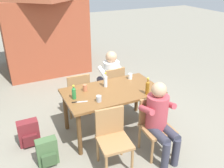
{
  "coord_description": "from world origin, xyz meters",
  "views": [
    {
      "loc": [
        -1.56,
        -3.25,
        2.62
      ],
      "look_at": [
        0.0,
        0.0,
        0.9
      ],
      "focal_mm": 39.12,
      "sensor_mm": 36.0,
      "label": 1
    }
  ],
  "objects": [
    {
      "name": "chair_far_right",
      "position": [
        0.36,
        0.75,
        0.49
      ],
      "size": [
        0.46,
        0.46,
        0.87
      ],
      "color": "#A37547",
      "rests_on": "ground_plane"
    },
    {
      "name": "bottle_green",
      "position": [
        -0.65,
        0.01,
        0.88
      ],
      "size": [
        0.06,
        0.06,
        0.23
      ],
      "color": "#287A38",
      "rests_on": "dining_table"
    },
    {
      "name": "dining_table",
      "position": [
        0.0,
        0.0,
        0.68
      ],
      "size": [
        1.6,
        0.9,
        0.78
      ],
      "color": "brown",
      "rests_on": "ground_plane"
    },
    {
      "name": "chair_far_left",
      "position": [
        -0.36,
        0.75,
        0.49
      ],
      "size": [
        0.46,
        0.46,
        0.87
      ],
      "color": "#A37547",
      "rests_on": "ground_plane"
    },
    {
      "name": "backpack_by_near_side",
      "position": [
        -1.21,
        -0.36,
        0.2
      ],
      "size": [
        0.3,
        0.2,
        0.43
      ],
      "color": "#47663D",
      "rests_on": "ground_plane"
    },
    {
      "name": "person_in_plaid_shirt",
      "position": [
        0.36,
        0.86,
        0.66
      ],
      "size": [
        0.47,
        0.61,
        1.18
      ],
      "color": "white",
      "rests_on": "ground_plane"
    },
    {
      "name": "bottle_amber",
      "position": [
        0.46,
        -0.35,
        0.9
      ],
      "size": [
        0.06,
        0.06,
        0.28
      ],
      "color": "#996019",
      "rests_on": "dining_table"
    },
    {
      "name": "cup_white",
      "position": [
        0.5,
        0.28,
        0.83
      ],
      "size": [
        0.08,
        0.08,
        0.1
      ],
      "primitive_type": "cylinder",
      "color": "white",
      "rests_on": "dining_table"
    },
    {
      "name": "backpack_by_far_side",
      "position": [
        -1.38,
        0.21,
        0.21
      ],
      "size": [
        0.33,
        0.22,
        0.43
      ],
      "color": "maroon",
      "rests_on": "ground_plane"
    },
    {
      "name": "cup_terracotta",
      "position": [
        -0.41,
        0.18,
        0.83
      ],
      "size": [
        0.07,
        0.07,
        0.11
      ],
      "primitive_type": "cylinder",
      "color": "#BC6B47",
      "rests_on": "dining_table"
    },
    {
      "name": "cup_steel",
      "position": [
        -0.34,
        -0.24,
        0.83
      ],
      "size": [
        0.08,
        0.08,
        0.09
      ],
      "primitive_type": "cylinder",
      "color": "#B2B7BC",
      "rests_on": "dining_table"
    },
    {
      "name": "chair_near_right",
      "position": [
        0.36,
        -0.75,
        0.49
      ],
      "size": [
        0.46,
        0.46,
        0.87
      ],
      "color": "#A37547",
      "rests_on": "ground_plane"
    },
    {
      "name": "bottle_clear",
      "position": [
        -0.04,
        0.18,
        0.89
      ],
      "size": [
        0.06,
        0.06,
        0.26
      ],
      "color": "white",
      "rests_on": "dining_table"
    },
    {
      "name": "person_in_white_shirt",
      "position": [
        0.36,
        -0.86,
        0.66
      ],
      "size": [
        0.47,
        0.61,
        1.18
      ],
      "color": "#B7424C",
      "rests_on": "ground_plane"
    },
    {
      "name": "ground_plane",
      "position": [
        0.0,
        0.0,
        0.0
      ],
      "size": [
        24.0,
        24.0,
        0.0
      ],
      "primitive_type": "plane",
      "color": "gray"
    },
    {
      "name": "brick_kiosk",
      "position": [
        -0.39,
        3.59,
        1.31
      ],
      "size": [
        2.4,
        2.15,
        2.48
      ],
      "color": "#9E472D",
      "rests_on": "ground_plane"
    },
    {
      "name": "table_knife",
      "position": [
        -0.63,
        -0.13,
        0.78
      ],
      "size": [
        0.24,
        0.08,
        0.01
      ],
      "color": "silver",
      "rests_on": "dining_table"
    },
    {
      "name": "chair_near_left",
      "position": [
        -0.35,
        -0.75,
        0.49
      ],
      "size": [
        0.48,
        0.48,
        0.87
      ],
      "color": "#A37547",
      "rests_on": "ground_plane"
    }
  ]
}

